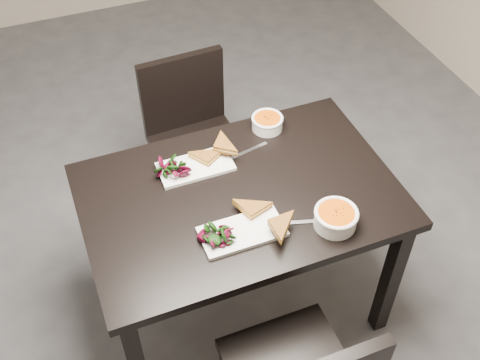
{
  "coord_description": "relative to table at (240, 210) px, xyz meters",
  "views": [
    {
      "loc": [
        -0.12,
        -1.86,
        2.38
      ],
      "look_at": [
        0.44,
        -0.43,
        0.82
      ],
      "focal_mm": 43.92,
      "sensor_mm": 36.0,
      "label": 1
    }
  ],
  "objects": [
    {
      "name": "cutlery_near",
      "position": [
        0.13,
        -0.21,
        0.1
      ],
      "size": [
        0.18,
        0.07,
        0.0
      ],
      "primitive_type": "cube",
      "rotation": [
        0.0,
        0.0,
        -0.29
      ],
      "color": "silver",
      "rests_on": "table"
    },
    {
      "name": "plate_far",
      "position": [
        -0.11,
        0.19,
        0.11
      ],
      "size": [
        0.29,
        0.15,
        0.01
      ],
      "primitive_type": "cube",
      "color": "white",
      "rests_on": "table"
    },
    {
      "name": "sandwich_far",
      "position": [
        -0.05,
        0.18,
        0.14
      ],
      "size": [
        0.18,
        0.17,
        0.05
      ],
      "primitive_type": null,
      "rotation": [
        0.0,
        0.0,
        0.58
      ],
      "color": "#A16821",
      "rests_on": "plate_far"
    },
    {
      "name": "soup_bowl_near",
      "position": [
        0.26,
        -0.27,
        0.14
      ],
      "size": [
        0.16,
        0.16,
        0.07
      ],
      "color": "white",
      "rests_on": "table"
    },
    {
      "name": "plate_near",
      "position": [
        -0.07,
        -0.19,
        0.11
      ],
      "size": [
        0.3,
        0.15,
        0.02
      ],
      "primitive_type": "cube",
      "color": "white",
      "rests_on": "table"
    },
    {
      "name": "salad_near",
      "position": [
        -0.17,
        -0.19,
        0.13
      ],
      "size": [
        0.09,
        0.09,
        0.04
      ],
      "primitive_type": null,
      "color": "black",
      "rests_on": "plate_near"
    },
    {
      "name": "ground",
      "position": [
        -0.44,
        0.43,
        -0.65
      ],
      "size": [
        5.0,
        5.0,
        0.0
      ],
      "primitive_type": "plane",
      "color": "#47474C",
      "rests_on": "ground"
    },
    {
      "name": "table",
      "position": [
        0.0,
        0.0,
        0.0
      ],
      "size": [
        1.2,
        0.8,
        0.75
      ],
      "color": "black",
      "rests_on": "ground"
    },
    {
      "name": "salad_far",
      "position": [
        -0.21,
        0.19,
        0.13
      ],
      "size": [
        0.09,
        0.08,
        0.04
      ],
      "primitive_type": null,
      "color": "black",
      "rests_on": "plate_far"
    },
    {
      "name": "cutlery_far",
      "position": [
        0.12,
        0.2,
        0.1
      ],
      "size": [
        0.18,
        0.05,
        0.0
      ],
      "primitive_type": "cube",
      "rotation": [
        0.0,
        0.0,
        0.19
      ],
      "color": "silver",
      "rests_on": "table"
    },
    {
      "name": "sandwich_near",
      "position": [
        -0.0,
        -0.17,
        0.14
      ],
      "size": [
        0.18,
        0.15,
        0.05
      ],
      "primitive_type": null,
      "rotation": [
        0.0,
        0.0,
        0.31
      ],
      "color": "#A16821",
      "rests_on": "plate_near"
    },
    {
      "name": "chair_far",
      "position": [
        0.03,
        0.71,
        -0.17
      ],
      "size": [
        0.44,
        0.44,
        0.85
      ],
      "rotation": [
        0.0,
        0.0,
        0.05
      ],
      "color": "black",
      "rests_on": "ground"
    },
    {
      "name": "soup_bowl_far",
      "position": [
        0.25,
        0.31,
        0.13
      ],
      "size": [
        0.14,
        0.14,
        0.06
      ],
      "color": "white",
      "rests_on": "table"
    }
  ]
}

